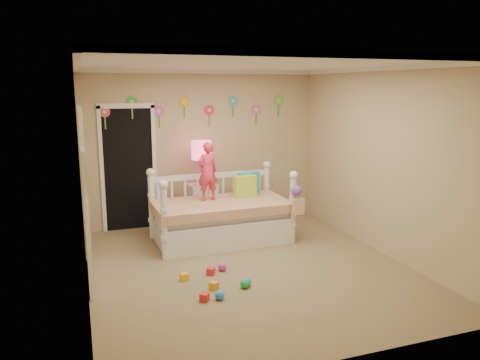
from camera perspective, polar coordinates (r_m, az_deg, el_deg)
name	(u,v)px	position (r m, az deg, el deg)	size (l,w,h in m)	color
floor	(248,267)	(6.23, 0.97, -10.61)	(4.00, 4.50, 0.01)	#7F684C
ceiling	(249,64)	(5.79, 1.06, 14.01)	(4.00, 4.50, 0.01)	white
back_wall	(203,148)	(8.00, -4.59, 3.91)	(4.00, 0.01, 2.60)	tan
left_wall	(81,180)	(5.52, -18.86, -0.03)	(0.01, 4.50, 2.60)	tan
right_wall	(382,162)	(6.82, 16.99, 2.16)	(0.01, 4.50, 2.60)	tan
crown_molding	(249,66)	(5.79, 1.05, 13.72)	(4.00, 4.50, 0.06)	white
daybed	(221,205)	(7.10, -2.33, -3.10)	(2.06, 1.11, 1.12)	white
pillow_turquoise	(249,183)	(7.49, 1.06, -0.43)	(0.36, 0.13, 0.36)	teal
pillow_lime	(245,186)	(7.31, 0.58, -0.80)	(0.36, 0.13, 0.34)	#AED741
child	(207,171)	(7.08, -4.01, 1.05)	(0.33, 0.21, 0.90)	#F1365C
nightstand	(202,206)	(7.79, -4.62, -3.20)	(0.45, 0.35, 0.76)	white
table_lamp	(201,156)	(7.62, -4.73, 2.99)	(0.32, 0.32, 0.71)	#E31E72
closet_doorway	(129,168)	(7.80, -13.44, 1.48)	(0.90, 0.04, 2.07)	black
flower_decals	(197,110)	(7.91, -5.28, 8.47)	(3.40, 0.02, 0.50)	#B2668C
mirror_closet	(85,196)	(5.87, -18.35, -1.85)	(0.07, 1.30, 2.10)	white
wall_picture	(84,172)	(4.59, -18.54, 0.96)	(0.05, 0.34, 0.42)	white
hanging_bag	(297,201)	(6.90, 6.92, -2.57)	(0.20, 0.16, 0.36)	beige
toy_scatter	(219,287)	(5.54, -2.60, -12.93)	(0.80, 1.30, 0.11)	#996666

